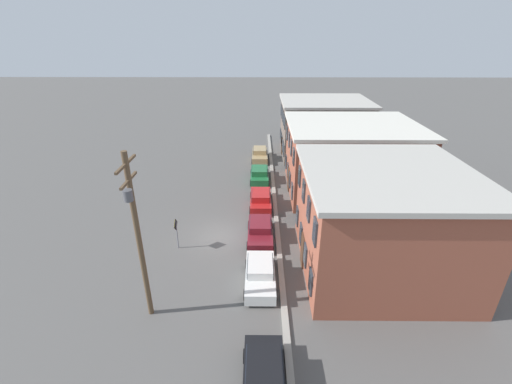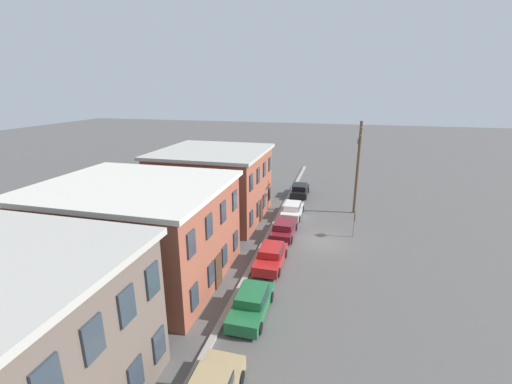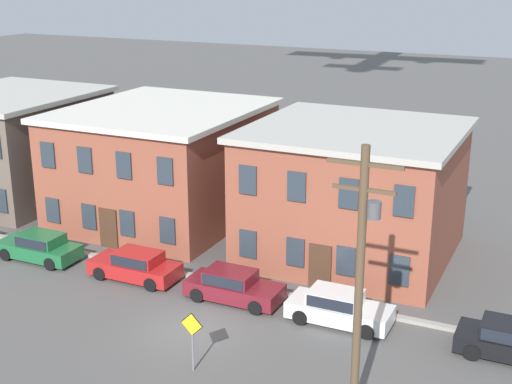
{
  "view_description": "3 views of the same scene",
  "coord_description": "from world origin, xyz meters",
  "views": [
    {
      "loc": [
        22.22,
        3.05,
        14.19
      ],
      "look_at": [
        0.19,
        2.84,
        3.82
      ],
      "focal_mm": 24.0,
      "sensor_mm": 36.0,
      "label": 1
    },
    {
      "loc": [
        -27.06,
        -1.32,
        12.52
      ],
      "look_at": [
        -1.86,
        5.12,
        4.54
      ],
      "focal_mm": 24.0,
      "sensor_mm": 36.0,
      "label": 2
    },
    {
      "loc": [
        13.66,
        -22.94,
        14.55
      ],
      "look_at": [
        0.54,
        5.13,
        4.61
      ],
      "focal_mm": 50.0,
      "sensor_mm": 36.0,
      "label": 3
    }
  ],
  "objects": [
    {
      "name": "apartment_midblock",
      "position": [
        -8.53,
        11.67,
        3.32
      ],
      "size": [
        10.37,
        11.85,
        6.62
      ],
      "color": "brown",
      "rests_on": "ground_plane"
    },
    {
      "name": "caution_sign",
      "position": [
        1.62,
        -2.76,
        1.61
      ],
      "size": [
        0.94,
        0.08,
        2.42
      ],
      "color": "slate",
      "rests_on": "ground_plane"
    },
    {
      "name": "car_green",
      "position": [
        -10.8,
        3.11,
        0.75
      ],
      "size": [
        4.4,
        1.92,
        1.43
      ],
      "color": "#1E6638",
      "rests_on": "ground_plane"
    },
    {
      "name": "kerb_strip",
      "position": [
        0.0,
        4.5,
        0.08
      ],
      "size": [
        56.0,
        0.36,
        0.16
      ],
      "primitive_type": "cube",
      "color": "#9E998E",
      "rests_on": "ground_plane"
    },
    {
      "name": "car_red",
      "position": [
        -4.96,
        3.21,
        0.75
      ],
      "size": [
        4.4,
        1.92,
        1.43
      ],
      "color": "#B21E1E",
      "rests_on": "ground_plane"
    },
    {
      "name": "ground_plane",
      "position": [
        0.0,
        0.0,
        0.0
      ],
      "size": [
        200.0,
        200.0,
        0.0
      ],
      "primitive_type": "plane",
      "color": "#565451"
    },
    {
      "name": "car_white",
      "position": [
        5.3,
        3.15,
        0.75
      ],
      "size": [
        4.4,
        1.92,
        1.43
      ],
      "color": "silver",
      "rests_on": "ground_plane"
    },
    {
      "name": "car_black",
      "position": [
        12.33,
        3.3,
        0.75
      ],
      "size": [
        4.4,
        1.92,
        1.43
      ],
      "color": "black",
      "rests_on": "ground_plane"
    },
    {
      "name": "utility_pole",
      "position": [
        7.95,
        -2.91,
        5.29
      ],
      "size": [
        2.4,
        0.44,
        9.42
      ],
      "color": "brown",
      "rests_on": "ground_plane"
    },
    {
      "name": "apartment_far",
      "position": [
        3.45,
        10.8,
        3.4
      ],
      "size": [
        10.41,
        10.13,
        6.78
      ],
      "color": "brown",
      "rests_on": "ground_plane"
    },
    {
      "name": "car_maroon",
      "position": [
        0.31,
        3.16,
        0.75
      ],
      "size": [
        4.4,
        1.92,
        1.43
      ],
      "color": "maroon",
      "rests_on": "ground_plane"
    }
  ]
}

